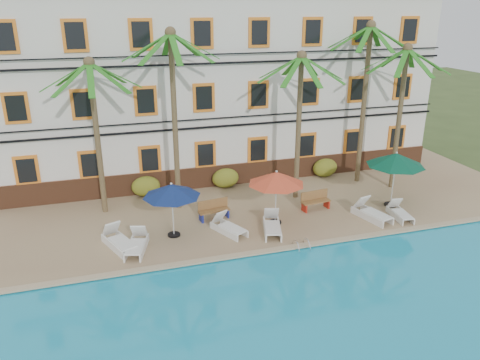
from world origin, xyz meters
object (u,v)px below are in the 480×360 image
object	(u,v)px
lounger_b	(137,244)
lounger_f	(400,212)
palm_e	(402,97)
lounger_e	(371,212)
palm_d	(366,83)
lounger_c	(228,227)
pool_ladder	(301,248)
palm_a	(95,115)
umbrella_blue	(172,191)
palm_c	(299,106)
umbrella_green	(396,160)
bench_right	(315,200)
lounger_d	(272,225)
palm_b	(174,98)
umbrella_red	(276,178)
bench_left	(213,209)
lounger_a	(119,240)

from	to	relation	value
lounger_b	lounger_f	bearing A→B (deg)	-1.81
palm_e	lounger_e	size ratio (longest dim) A/B	3.56
palm_d	lounger_e	distance (m)	7.37
lounger_c	pool_ladder	distance (m)	3.41
palm_a	umbrella_blue	size ratio (longest dim) A/B	2.98
palm_c	lounger_e	size ratio (longest dim) A/B	3.45
umbrella_green	pool_ladder	distance (m)	7.13
umbrella_blue	lounger_c	xyz separation A→B (m)	(2.37, -0.41, -1.84)
palm_d	palm_e	bearing A→B (deg)	-45.51
palm_a	bench_right	bearing A→B (deg)	-15.26
umbrella_blue	umbrella_green	bearing A→B (deg)	0.49
lounger_e	lounger_c	bearing A→B (deg)	175.29
umbrella_green	palm_e	bearing A→B (deg)	55.75
lounger_e	pool_ladder	bearing A→B (deg)	-158.91
palm_d	lounger_b	world-z (taller)	palm_d
lounger_d	lounger_f	distance (m)	6.35
palm_b	pool_ladder	bearing A→B (deg)	-53.46
lounger_d	lounger_e	size ratio (longest dim) A/B	0.98
umbrella_blue	umbrella_green	size ratio (longest dim) A/B	0.87
palm_a	palm_d	distance (m)	14.08
lounger_b	lounger_e	size ratio (longest dim) A/B	0.94
palm_a	lounger_f	xyz separation A→B (m)	(13.43, -4.83, -4.54)
palm_a	lounger_f	distance (m)	14.97
palm_b	lounger_d	size ratio (longest dim) A/B	4.05
umbrella_green	lounger_d	xyz separation A→B (m)	(-6.78, -1.00, -2.13)
palm_c	bench_right	world-z (taller)	palm_c
palm_a	lounger_f	bearing A→B (deg)	-19.79
palm_b	bench_right	distance (m)	8.46
bench_right	palm_a	bearing A→B (deg)	164.74
umbrella_red	bench_right	world-z (taller)	umbrella_red
bench_left	pool_ladder	bearing A→B (deg)	-53.68
umbrella_red	bench_left	bearing A→B (deg)	153.30
bench_left	palm_a	bearing A→B (deg)	154.42
lounger_d	bench_right	bearing A→B (deg)	30.72
lounger_f	umbrella_green	bearing A→B (deg)	72.53
palm_d	bench_left	size ratio (longest dim) A/B	5.68
umbrella_green	lounger_d	world-z (taller)	umbrella_green
lounger_b	umbrella_blue	bearing A→B (deg)	27.88
pool_ladder	lounger_c	bearing A→B (deg)	138.84
umbrella_green	lounger_f	bearing A→B (deg)	-107.47
bench_right	bench_left	bearing A→B (deg)	175.75
lounger_a	palm_d	bearing A→B (deg)	16.98
lounger_e	umbrella_green	bearing A→B (deg)	30.84
umbrella_red	lounger_d	distance (m)	2.11
palm_c	umbrella_green	size ratio (longest dim) A/B	2.63
palm_c	lounger_f	xyz separation A→B (m)	(3.73, -3.83, -4.60)
palm_c	lounger_b	size ratio (longest dim) A/B	3.66
umbrella_green	lounger_e	size ratio (longest dim) A/B	1.31
lounger_d	lounger_e	distance (m)	4.99
palm_b	lounger_c	xyz separation A→B (m)	(1.62, -3.40, -5.23)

